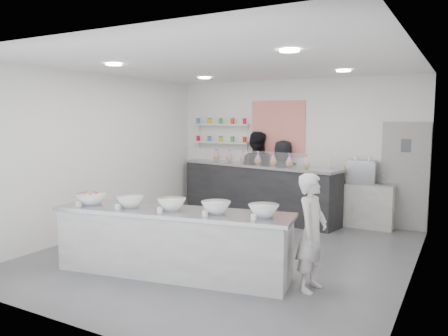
% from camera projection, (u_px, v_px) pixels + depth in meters
% --- Properties ---
extents(floor, '(6.00, 6.00, 0.00)m').
position_uv_depth(floor, '(227.00, 252.00, 7.11)').
color(floor, '#515156').
rests_on(floor, ground).
extents(ceiling, '(6.00, 6.00, 0.00)m').
position_uv_depth(ceiling, '(227.00, 65.00, 6.76)').
color(ceiling, white).
rests_on(ceiling, floor).
extents(back_wall, '(5.50, 0.00, 5.50)m').
position_uv_depth(back_wall, '(293.00, 149.00, 9.53)').
color(back_wall, white).
rests_on(back_wall, floor).
extents(left_wall, '(0.00, 6.00, 6.00)m').
position_uv_depth(left_wall, '(100.00, 154.00, 8.26)').
color(left_wall, white).
rests_on(left_wall, floor).
extents(right_wall, '(0.00, 6.00, 6.00)m').
position_uv_depth(right_wall, '(415.00, 171.00, 5.60)').
color(right_wall, white).
rests_on(right_wall, floor).
extents(back_door, '(0.88, 0.04, 2.10)m').
position_uv_depth(back_door, '(405.00, 176.00, 8.45)').
color(back_door, gray).
rests_on(back_door, floor).
extents(pattern_panel, '(1.25, 0.03, 1.20)m').
position_uv_depth(pattern_panel, '(278.00, 128.00, 9.63)').
color(pattern_panel, red).
rests_on(pattern_panel, back_wall).
extents(jar_shelf_lower, '(1.45, 0.22, 0.04)m').
position_uv_depth(jar_shelf_lower, '(221.00, 142.00, 10.28)').
color(jar_shelf_lower, silver).
rests_on(jar_shelf_lower, back_wall).
extents(jar_shelf_upper, '(1.45, 0.22, 0.04)m').
position_uv_depth(jar_shelf_upper, '(221.00, 125.00, 10.23)').
color(jar_shelf_upper, silver).
rests_on(jar_shelf_upper, back_wall).
extents(preserve_jars, '(1.45, 0.10, 0.56)m').
position_uv_depth(preserve_jars, '(221.00, 131.00, 10.23)').
color(preserve_jars, '#EB002C').
rests_on(preserve_jars, jar_shelf_lower).
extents(downlight_0, '(0.24, 0.24, 0.02)m').
position_uv_depth(downlight_0, '(114.00, 64.00, 6.57)').
color(downlight_0, white).
rests_on(downlight_0, ceiling).
extents(downlight_1, '(0.24, 0.24, 0.02)m').
position_uv_depth(downlight_1, '(289.00, 51.00, 5.22)').
color(downlight_1, white).
rests_on(downlight_1, ceiling).
extents(downlight_2, '(0.24, 0.24, 0.02)m').
position_uv_depth(downlight_2, '(204.00, 78.00, 8.83)').
color(downlight_2, white).
rests_on(downlight_2, ceiling).
extents(downlight_3, '(0.24, 0.24, 0.02)m').
position_uv_depth(downlight_3, '(344.00, 71.00, 7.47)').
color(downlight_3, white).
rests_on(downlight_3, ceiling).
extents(prep_counter, '(3.45, 1.36, 0.92)m').
position_uv_depth(prep_counter, '(172.00, 242.00, 6.06)').
color(prep_counter, '#A5A5A0').
rests_on(prep_counter, floor).
extents(back_bar, '(3.85, 1.40, 1.17)m').
position_uv_depth(back_bar, '(258.00, 191.00, 9.58)').
color(back_bar, black).
rests_on(back_bar, floor).
extents(sneeze_guard, '(3.67, 0.73, 0.32)m').
position_uv_depth(sneeze_guard, '(249.00, 158.00, 9.25)').
color(sneeze_guard, white).
rests_on(sneeze_guard, back_bar).
extents(espresso_ledge, '(1.22, 0.39, 0.91)m').
position_uv_depth(espresso_ledge, '(362.00, 205.00, 8.72)').
color(espresso_ledge, '#A5A5A0').
rests_on(espresso_ledge, floor).
extents(espresso_machine, '(0.55, 0.38, 0.42)m').
position_uv_depth(espresso_machine, '(362.00, 172.00, 8.64)').
color(espresso_machine, '#93969E').
rests_on(espresso_machine, espresso_ledge).
extents(cup_stacks, '(0.24, 0.24, 0.33)m').
position_uv_depth(cup_stacks, '(350.00, 173.00, 8.77)').
color(cup_stacks, tan).
rests_on(cup_stacks, espresso_ledge).
extents(prep_bowls, '(3.04, 1.03, 0.16)m').
position_uv_depth(prep_bowls, '(172.00, 204.00, 6.00)').
color(prep_bowls, white).
rests_on(prep_bowls, prep_counter).
extents(label_cards, '(2.66, 0.04, 0.07)m').
position_uv_depth(label_cards, '(142.00, 214.00, 5.61)').
color(label_cards, white).
rests_on(label_cards, prep_counter).
extents(cookie_bags, '(2.54, 0.64, 0.27)m').
position_uv_depth(cookie_bags, '(258.00, 158.00, 9.50)').
color(cookie_bags, pink).
rests_on(cookie_bags, back_bar).
extents(woman_prep, '(0.38, 0.56, 1.50)m').
position_uv_depth(woman_prep, '(312.00, 232.00, 5.49)').
color(woman_prep, silver).
rests_on(woman_prep, floor).
extents(staff_left, '(1.04, 0.88, 1.87)m').
position_uv_depth(staff_left, '(256.00, 173.00, 9.84)').
color(staff_left, black).
rests_on(staff_left, floor).
extents(staff_right, '(0.91, 0.67, 1.70)m').
position_uv_depth(staff_right, '(283.00, 179.00, 9.53)').
color(staff_right, black).
rests_on(staff_right, floor).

